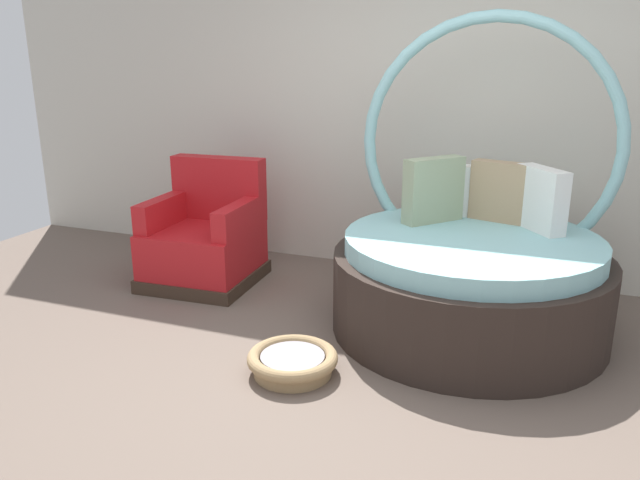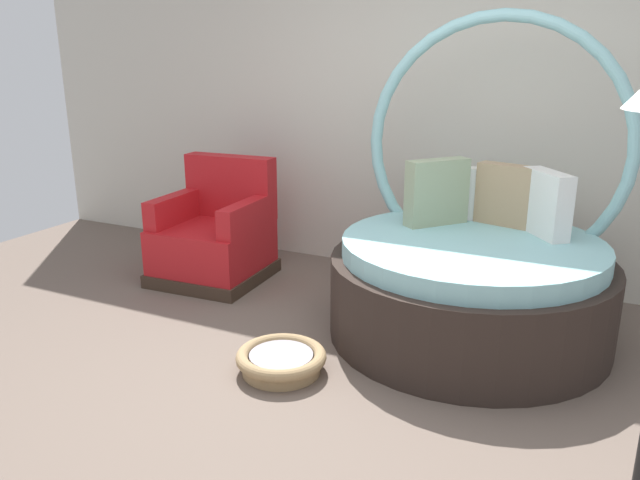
# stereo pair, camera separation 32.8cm
# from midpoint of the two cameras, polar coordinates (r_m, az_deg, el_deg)

# --- Properties ---
(ground_plane) EXTENTS (8.00, 8.00, 0.02)m
(ground_plane) POSITION_cam_midpoint_polar(r_m,az_deg,el_deg) (3.31, -0.26, -14.71)
(ground_plane) COLOR #66564C
(back_wall) EXTENTS (8.00, 0.12, 3.15)m
(back_wall) POSITION_cam_midpoint_polar(r_m,az_deg,el_deg) (4.90, 9.29, 14.93)
(back_wall) COLOR beige
(back_wall) RESTS_ON ground_plane
(round_daybed) EXTENTS (1.73, 1.73, 1.99)m
(round_daybed) POSITION_cam_midpoint_polar(r_m,az_deg,el_deg) (4.03, 11.60, -2.34)
(round_daybed) COLOR #2D231E
(round_daybed) RESTS_ON ground_plane
(red_armchair) EXTENTS (0.84, 0.84, 0.94)m
(red_armchair) POSITION_cam_midpoint_polar(r_m,az_deg,el_deg) (4.90, -12.40, -0.02)
(red_armchair) COLOR #38281E
(red_armchair) RESTS_ON ground_plane
(pet_basket) EXTENTS (0.51, 0.51, 0.13)m
(pet_basket) POSITION_cam_midpoint_polar(r_m,az_deg,el_deg) (3.52, -5.27, -11.18)
(pet_basket) COLOR #9E7F56
(pet_basket) RESTS_ON ground_plane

